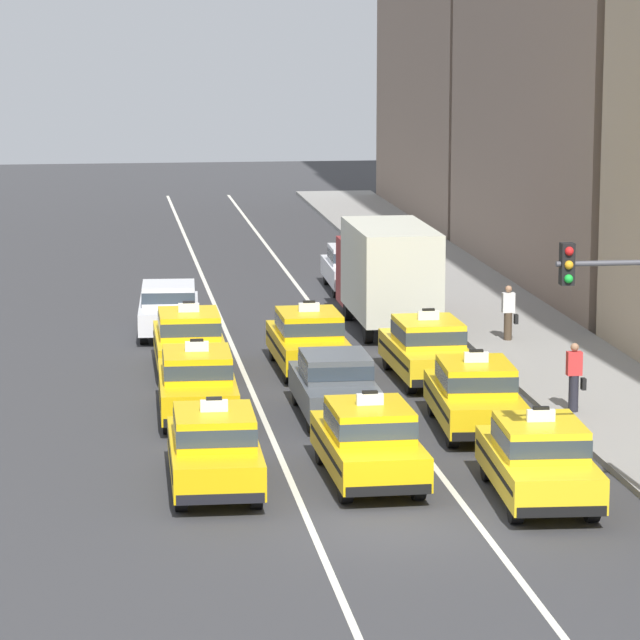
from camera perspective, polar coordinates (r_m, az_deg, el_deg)
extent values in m
plane|color=#353538|center=(33.42, 2.47, -6.76)|extent=(160.00, 160.00, 0.00)
cube|color=silver|center=(52.54, -3.03, -0.51)|extent=(0.14, 80.00, 0.01)
cube|color=silver|center=(52.88, 0.43, -0.43)|extent=(0.14, 80.00, 0.01)
cube|color=gray|center=(49.16, 7.72, -1.25)|extent=(4.00, 90.00, 0.15)
cylinder|color=black|center=(37.37, -4.73, -4.44)|extent=(0.25, 0.64, 0.64)
cylinder|color=black|center=(37.44, -2.46, -4.39)|extent=(0.25, 0.64, 0.64)
cylinder|color=black|center=(34.42, -4.57, -5.72)|extent=(0.25, 0.64, 0.64)
cylinder|color=black|center=(34.49, -2.11, -5.66)|extent=(0.25, 0.64, 0.64)
cube|color=yellow|center=(35.83, -3.48, -4.49)|extent=(1.89, 4.53, 0.70)
cube|color=black|center=(35.81, -3.48, -4.41)|extent=(1.90, 4.17, 0.10)
cube|color=yellow|center=(35.52, -3.48, -3.51)|extent=(1.64, 2.13, 0.64)
cube|color=#2D3842|center=(35.52, -3.48, -3.51)|extent=(1.66, 2.15, 0.35)
cube|color=white|center=(35.42, -3.48, -2.81)|extent=(0.56, 0.13, 0.24)
cube|color=black|center=(35.38, -3.49, -2.58)|extent=(0.32, 0.12, 0.06)
cube|color=black|center=(38.03, -3.65, -4.02)|extent=(1.71, 0.17, 0.20)
cube|color=black|center=(33.76, -3.28, -5.85)|extent=(1.71, 0.17, 0.20)
cylinder|color=black|center=(43.54, -5.08, -2.35)|extent=(0.26, 0.65, 0.64)
cylinder|color=black|center=(43.59, -3.14, -2.31)|extent=(0.26, 0.65, 0.64)
cylinder|color=black|center=(40.56, -4.99, -3.28)|extent=(0.26, 0.65, 0.64)
cylinder|color=black|center=(40.61, -2.91, -3.24)|extent=(0.26, 0.65, 0.64)
cube|color=yellow|center=(41.99, -4.04, -2.31)|extent=(1.91, 4.54, 0.70)
cube|color=black|center=(41.98, -4.04, -2.25)|extent=(1.92, 4.18, 0.10)
cube|color=yellow|center=(41.70, -4.04, -1.46)|extent=(1.65, 2.14, 0.64)
cube|color=#2D3842|center=(41.70, -4.04, -1.46)|extent=(1.67, 2.16, 0.35)
cube|color=white|center=(41.61, -4.05, -0.86)|extent=(0.56, 0.13, 0.24)
cube|color=black|center=(41.59, -4.05, -0.66)|extent=(0.32, 0.12, 0.06)
cube|color=black|center=(44.20, -4.14, -2.01)|extent=(1.71, 0.18, 0.20)
cube|color=black|center=(39.89, -3.91, -3.35)|extent=(1.71, 0.18, 0.20)
cylinder|color=black|center=(48.90, -5.25, -0.97)|extent=(0.25, 0.64, 0.64)
cylinder|color=black|center=(48.96, -3.52, -0.93)|extent=(0.25, 0.64, 0.64)
cylinder|color=black|center=(45.90, -5.13, -1.70)|extent=(0.25, 0.64, 0.64)
cylinder|color=black|center=(45.97, -3.29, -1.65)|extent=(0.25, 0.64, 0.64)
cube|color=yellow|center=(47.36, -4.31, -0.88)|extent=(1.84, 4.52, 0.70)
cube|color=black|center=(47.35, -4.31, -0.83)|extent=(1.85, 4.16, 0.10)
cube|color=yellow|center=(47.09, -4.31, -0.12)|extent=(1.62, 2.11, 0.64)
cube|color=#2D3842|center=(47.09, -4.31, -0.12)|extent=(1.64, 2.13, 0.35)
cube|color=white|center=(47.01, -4.31, 0.41)|extent=(0.56, 0.12, 0.24)
cube|color=black|center=(46.99, -4.32, 0.59)|extent=(0.32, 0.11, 0.06)
cube|color=black|center=(49.57, -4.43, -0.68)|extent=(1.71, 0.15, 0.20)
cube|color=black|center=(45.25, -4.16, -1.73)|extent=(1.71, 0.15, 0.20)
cylinder|color=black|center=(54.16, -5.71, 0.12)|extent=(0.27, 0.65, 0.64)
cylinder|color=black|center=(54.15, -4.18, 0.14)|extent=(0.27, 0.65, 0.64)
cylinder|color=black|center=(51.37, -5.78, -0.43)|extent=(0.27, 0.65, 0.64)
cylinder|color=black|center=(51.35, -4.17, -0.41)|extent=(0.27, 0.65, 0.64)
cube|color=silver|center=(52.70, -4.96, 0.21)|extent=(1.99, 4.39, 0.66)
cube|color=silver|center=(52.49, -4.97, 0.87)|extent=(1.66, 1.98, 0.60)
cube|color=#2D3842|center=(52.49, -4.97, 0.87)|extent=(1.68, 2.00, 0.33)
cylinder|color=black|center=(37.78, 0.07, -4.25)|extent=(0.25, 0.64, 0.64)
cylinder|color=black|center=(38.02, 2.28, -4.16)|extent=(0.25, 0.64, 0.64)
cylinder|color=black|center=(34.86, 0.84, -5.49)|extent=(0.25, 0.64, 0.64)
cylinder|color=black|center=(35.12, 3.22, -5.38)|extent=(0.25, 0.64, 0.64)
cube|color=yellow|center=(36.35, 1.59, -4.26)|extent=(1.88, 4.53, 0.70)
cube|color=black|center=(36.33, 1.59, -4.19)|extent=(1.90, 4.17, 0.10)
cube|color=yellow|center=(36.04, 1.64, -3.29)|extent=(1.64, 2.13, 0.64)
cube|color=#2D3842|center=(36.04, 1.64, -3.29)|extent=(1.66, 2.15, 0.35)
cube|color=white|center=(35.94, 1.64, -2.61)|extent=(0.56, 0.13, 0.24)
cube|color=black|center=(35.91, 1.64, -2.37)|extent=(0.32, 0.12, 0.06)
cube|color=black|center=(38.52, 1.01, -3.81)|extent=(1.71, 0.17, 0.20)
cube|color=black|center=(34.31, 2.25, -5.57)|extent=(1.71, 0.17, 0.20)
cylinder|color=black|center=(43.28, -0.73, -2.39)|extent=(0.24, 0.64, 0.64)
cylinder|color=black|center=(43.47, 1.16, -2.33)|extent=(0.24, 0.64, 0.64)
cylinder|color=black|center=(40.53, -0.24, -3.25)|extent=(0.24, 0.64, 0.64)
cylinder|color=black|center=(40.74, 1.78, -3.19)|extent=(0.24, 0.64, 0.64)
cube|color=#4C5156|center=(41.92, 0.49, -2.33)|extent=(1.77, 4.31, 0.66)
cube|color=#4C5156|center=(41.69, 0.51, -1.52)|extent=(1.57, 1.90, 0.60)
cube|color=#2D3842|center=(41.69, 0.51, -1.52)|extent=(1.59, 1.92, 0.33)
cylinder|color=black|center=(48.75, -1.49, -0.96)|extent=(0.25, 0.64, 0.64)
cylinder|color=black|center=(48.95, 0.22, -0.91)|extent=(0.25, 0.64, 0.64)
cylinder|color=black|center=(45.78, -1.03, -1.69)|extent=(0.25, 0.64, 0.64)
cylinder|color=black|center=(45.99, 0.79, -1.63)|extent=(0.25, 0.64, 0.64)
cube|color=yellow|center=(47.29, -0.39, -0.87)|extent=(1.87, 4.53, 0.70)
cube|color=black|center=(47.28, -0.39, -0.81)|extent=(1.88, 4.17, 0.10)
cube|color=yellow|center=(47.02, -0.36, -0.10)|extent=(1.63, 2.12, 0.64)
cube|color=#2D3842|center=(47.02, -0.36, -0.10)|extent=(1.65, 2.14, 0.35)
cube|color=white|center=(46.95, -0.36, 0.42)|extent=(0.56, 0.13, 0.24)
cube|color=black|center=(46.92, -0.36, 0.60)|extent=(0.32, 0.11, 0.06)
cube|color=black|center=(49.49, -0.74, -0.67)|extent=(1.71, 0.17, 0.20)
cube|color=black|center=(45.20, 0.01, -1.71)|extent=(1.71, 0.17, 0.20)
cylinder|color=black|center=(36.61, 5.52, -4.77)|extent=(0.27, 0.65, 0.64)
cylinder|color=black|center=(36.89, 7.79, -4.70)|extent=(0.27, 0.65, 0.64)
cylinder|color=black|center=(33.71, 6.41, -6.10)|extent=(0.27, 0.65, 0.64)
cylinder|color=black|center=(34.01, 8.87, -6.01)|extent=(0.27, 0.65, 0.64)
cube|color=yellow|center=(35.20, 7.15, -4.82)|extent=(2.04, 4.59, 0.70)
cube|color=black|center=(35.19, 7.15, -4.74)|extent=(2.04, 4.23, 0.10)
cube|color=yellow|center=(34.90, 7.22, -3.82)|extent=(1.71, 2.18, 0.64)
cube|color=#2D3842|center=(34.90, 7.22, -3.82)|extent=(1.73, 2.21, 0.35)
cube|color=white|center=(34.79, 7.23, -3.11)|extent=(0.57, 0.15, 0.24)
cube|color=black|center=(34.76, 7.24, -2.87)|extent=(0.33, 0.13, 0.06)
cube|color=black|center=(37.36, 6.46, -4.32)|extent=(1.72, 0.23, 0.20)
cube|color=black|center=(33.19, 7.90, -6.21)|extent=(1.72, 0.23, 0.20)
cylinder|color=black|center=(42.22, 3.74, -2.73)|extent=(0.28, 0.65, 0.64)
cylinder|color=black|center=(42.44, 5.72, -2.69)|extent=(0.28, 0.65, 0.64)
cylinder|color=black|center=(39.27, 4.35, -3.72)|extent=(0.28, 0.65, 0.64)
cylinder|color=black|center=(39.51, 6.47, -3.67)|extent=(0.28, 0.65, 0.64)
cube|color=yellow|center=(40.77, 5.07, -2.70)|extent=(2.06, 4.60, 0.70)
cube|color=black|center=(40.76, 5.07, -2.64)|extent=(2.06, 4.24, 0.10)
cube|color=yellow|center=(40.49, 5.12, -1.83)|extent=(1.72, 2.19, 0.64)
cube|color=#2D3842|center=(40.49, 5.12, -1.83)|extent=(1.74, 2.21, 0.35)
cube|color=white|center=(40.40, 5.13, -1.22)|extent=(0.57, 0.15, 0.24)
cube|color=black|center=(40.37, 5.13, -1.01)|extent=(0.33, 0.13, 0.06)
cube|color=black|center=(42.96, 4.60, -2.38)|extent=(1.72, 0.24, 0.20)
cube|color=black|center=(38.71, 5.58, -3.79)|extent=(1.72, 0.24, 0.20)
cylinder|color=black|center=(47.54, 2.26, -1.25)|extent=(0.25, 0.64, 0.64)
cylinder|color=black|center=(47.83, 4.00, -1.20)|extent=(0.25, 0.64, 0.64)
cylinder|color=black|center=(44.60, 2.98, -2.02)|extent=(0.25, 0.64, 0.64)
cylinder|color=black|center=(44.91, 4.83, -1.96)|extent=(0.25, 0.64, 0.64)
cube|color=yellow|center=(46.14, 3.51, -1.17)|extent=(1.86, 4.53, 0.70)
cube|color=black|center=(46.13, 3.51, -1.11)|extent=(1.88, 4.17, 0.10)
cube|color=yellow|center=(45.87, 3.56, -0.39)|extent=(1.63, 2.12, 0.64)
cube|color=#2D3842|center=(45.87, 3.56, -0.39)|extent=(1.65, 2.14, 0.35)
cube|color=white|center=(45.79, 3.57, 0.16)|extent=(0.56, 0.13, 0.24)
cube|color=black|center=(45.77, 3.57, 0.34)|extent=(0.32, 0.11, 0.06)
cube|color=black|center=(48.31, 2.97, -0.95)|extent=(1.71, 0.16, 0.20)
cube|color=black|center=(44.08, 4.10, -2.05)|extent=(1.71, 0.16, 0.20)
cylinder|color=black|center=(55.05, 0.93, 0.33)|extent=(0.24, 0.64, 0.64)
cylinder|color=black|center=(55.36, 2.87, 0.37)|extent=(0.24, 0.64, 0.64)
cylinder|color=black|center=(51.26, 1.58, -0.41)|extent=(0.24, 0.64, 0.64)
cylinder|color=black|center=(51.59, 3.66, -0.36)|extent=(0.24, 0.64, 0.64)
cube|color=maroon|center=(55.99, 1.74, 1.58)|extent=(2.11, 2.20, 2.10)
cube|color=#2D3842|center=(56.99, 1.57, 2.04)|extent=(1.93, 0.06, 0.76)
cube|color=beige|center=(52.73, 2.32, 1.65)|extent=(2.31, 5.21, 2.70)
cylinder|color=black|center=(62.12, 0.24, 1.46)|extent=(0.25, 0.65, 0.64)
cylinder|color=black|center=(62.30, 1.56, 1.48)|extent=(0.25, 0.65, 0.64)
cylinder|color=black|center=(59.34, 0.55, 1.05)|extent=(0.25, 0.65, 0.64)
cylinder|color=black|center=(59.52, 1.93, 1.07)|extent=(0.25, 0.65, 0.64)
cube|color=silver|center=(60.77, 1.06, 1.58)|extent=(1.86, 4.34, 0.66)
cube|color=silver|center=(60.58, 1.08, 2.15)|extent=(1.60, 1.94, 0.60)
cube|color=#2D3842|center=(60.58, 1.08, 2.15)|extent=(1.62, 1.96, 0.33)
cylinder|color=#23232D|center=(42.36, 8.29, -2.39)|extent=(0.24, 0.24, 0.89)
cube|color=red|center=(42.20, 8.31, -1.41)|extent=(0.36, 0.22, 0.58)
sphere|color=#9E7051|center=(42.13, 8.33, -0.88)|extent=(0.20, 0.20, 0.20)
cube|color=black|center=(42.37, 8.61, -2.08)|extent=(0.10, 0.20, 0.28)
cylinder|color=#473828|center=(51.23, 6.16, -0.20)|extent=(0.24, 0.24, 0.81)
cube|color=silver|center=(51.11, 6.18, 0.57)|extent=(0.36, 0.22, 0.58)
sphere|color=#9E7051|center=(51.05, 6.19, 1.02)|extent=(0.20, 0.20, 0.20)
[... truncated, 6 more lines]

